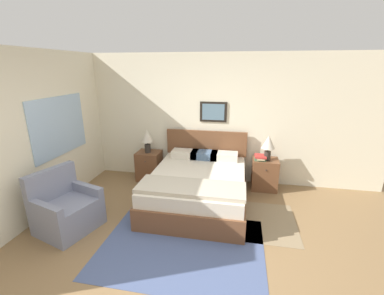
{
  "coord_description": "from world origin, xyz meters",
  "views": [
    {
      "loc": [
        0.75,
        -2.48,
        2.33
      ],
      "look_at": [
        -0.01,
        1.45,
        1.07
      ],
      "focal_mm": 24.0,
      "sensor_mm": 36.0,
      "label": 1
    }
  ],
  "objects_px": {
    "table_lamp_near_window": "(147,138)",
    "table_lamp_by_door": "(268,144)",
    "bed": "(198,186)",
    "nightstand_by_door": "(264,174)",
    "armchair": "(66,210)",
    "nightstand_near_window": "(149,166)"
  },
  "relations": [
    {
      "from": "bed",
      "to": "table_lamp_near_window",
      "type": "distance_m",
      "value": 1.55
    },
    {
      "from": "nightstand_by_door",
      "to": "table_lamp_by_door",
      "type": "relative_size",
      "value": 1.27
    },
    {
      "from": "table_lamp_near_window",
      "to": "table_lamp_by_door",
      "type": "height_order",
      "value": "same"
    },
    {
      "from": "nightstand_near_window",
      "to": "table_lamp_near_window",
      "type": "relative_size",
      "value": 1.27
    },
    {
      "from": "armchair",
      "to": "nightstand_near_window",
      "type": "height_order",
      "value": "armchair"
    },
    {
      "from": "armchair",
      "to": "table_lamp_near_window",
      "type": "height_order",
      "value": "table_lamp_near_window"
    },
    {
      "from": "table_lamp_near_window",
      "to": "armchair",
      "type": "bearing_deg",
      "value": -107.41
    },
    {
      "from": "bed",
      "to": "nightstand_by_door",
      "type": "relative_size",
      "value": 3.32
    },
    {
      "from": "bed",
      "to": "table_lamp_by_door",
      "type": "bearing_deg",
      "value": 32.03
    },
    {
      "from": "table_lamp_near_window",
      "to": "table_lamp_by_door",
      "type": "xyz_separation_m",
      "value": [
        2.41,
        0.0,
        0.0
      ]
    },
    {
      "from": "armchair",
      "to": "nightstand_near_window",
      "type": "bearing_deg",
      "value": 179.78
    },
    {
      "from": "nightstand_near_window",
      "to": "nightstand_by_door",
      "type": "bearing_deg",
      "value": 0.0
    },
    {
      "from": "nightstand_near_window",
      "to": "table_lamp_near_window",
      "type": "bearing_deg",
      "value": -96.25
    },
    {
      "from": "table_lamp_by_door",
      "to": "bed",
      "type": "bearing_deg",
      "value": -147.97
    },
    {
      "from": "armchair",
      "to": "nightstand_by_door",
      "type": "xyz_separation_m",
      "value": [
        2.99,
        1.92,
        0.0
      ]
    },
    {
      "from": "nightstand_near_window",
      "to": "table_lamp_by_door",
      "type": "distance_m",
      "value": 2.49
    },
    {
      "from": "nightstand_by_door",
      "to": "nightstand_near_window",
      "type": "bearing_deg",
      "value": 180.0
    },
    {
      "from": "nightstand_by_door",
      "to": "table_lamp_by_door",
      "type": "distance_m",
      "value": 0.63
    },
    {
      "from": "armchair",
      "to": "table_lamp_by_door",
      "type": "xyz_separation_m",
      "value": [
        3.0,
        1.89,
        0.63
      ]
    },
    {
      "from": "armchair",
      "to": "table_lamp_by_door",
      "type": "distance_m",
      "value": 3.61
    },
    {
      "from": "armchair",
      "to": "table_lamp_near_window",
      "type": "bearing_deg",
      "value": 179.62
    },
    {
      "from": "nightstand_near_window",
      "to": "table_lamp_near_window",
      "type": "xyz_separation_m",
      "value": [
        -0.0,
        -0.03,
        0.63
      ]
    }
  ]
}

